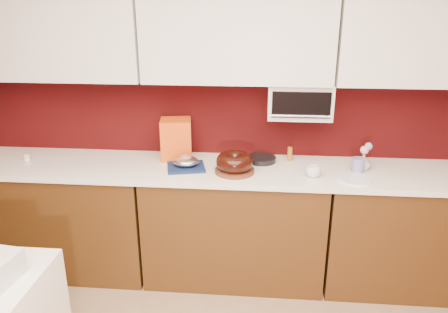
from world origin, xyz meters
name	(u,v)px	position (x,y,z in m)	size (l,w,h in m)	color
wall_back	(238,111)	(0.00, 2.25, 1.25)	(4.00, 0.02, 2.50)	#390708
base_cabinet_left	(66,218)	(-1.33, 1.94, 0.43)	(1.31, 0.58, 0.86)	#47290E
base_cabinet_center	(234,225)	(0.00, 1.94, 0.43)	(1.31, 0.58, 0.86)	#47290E
base_cabinet_right	(414,233)	(1.33, 1.94, 0.43)	(1.31, 0.58, 0.86)	#47290E
countertop	(235,170)	(0.00, 1.94, 0.88)	(4.00, 0.62, 0.04)	white
upper_cabinet_left	(50,30)	(-1.33, 2.08, 1.85)	(1.31, 0.33, 0.70)	white
upper_cabinet_center	(238,31)	(0.00, 2.08, 1.85)	(1.31, 0.33, 0.70)	white
upper_cabinet_right	(439,32)	(1.33, 2.08, 1.85)	(1.31, 0.33, 0.70)	white
toaster_oven	(300,100)	(0.45, 2.10, 1.38)	(0.45, 0.30, 0.25)	white
toaster_oven_door	(301,105)	(0.45, 1.94, 1.38)	(0.40, 0.02, 0.18)	black
toaster_oven_handle	(301,116)	(0.45, 1.93, 1.30)	(0.02, 0.02, 0.42)	silver
cake_base	(235,171)	(0.00, 1.85, 0.91)	(0.28, 0.28, 0.03)	#5A2D1B
bundt_cake	(235,162)	(0.00, 1.85, 0.98)	(0.26, 0.26, 0.11)	black
navy_towel	(186,167)	(-0.35, 1.89, 0.91)	(0.26, 0.22, 0.02)	#132349
foil_ham_nest	(186,161)	(-0.35, 1.89, 0.96)	(0.19, 0.16, 0.07)	silver
roasted_ham	(186,158)	(-0.35, 1.89, 0.98)	(0.09, 0.08, 0.06)	#B75E54
pandoro_box	(176,139)	(-0.46, 2.10, 1.05)	(0.23, 0.21, 0.31)	red
dark_pan	(261,159)	(0.19, 2.09, 0.92)	(0.22, 0.22, 0.04)	black
coffee_mug	(313,170)	(0.55, 1.81, 0.95)	(0.09, 0.09, 0.10)	white
blue_jar	(358,165)	(0.87, 1.93, 0.95)	(0.09, 0.09, 0.10)	navy
flower_vase	(363,161)	(0.92, 1.99, 0.97)	(0.09, 0.09, 0.13)	#ABB2C2
flower_pink	(364,150)	(0.92, 1.99, 1.05)	(0.06, 0.06, 0.06)	pink
flower_blue	(369,146)	(0.95, 2.01, 1.07)	(0.06, 0.06, 0.06)	#7D94C9
china_plate	(354,179)	(0.82, 1.78, 0.91)	(0.23, 0.23, 0.01)	white
amber_bottle	(290,154)	(0.40, 2.12, 0.95)	(0.04, 0.04, 0.11)	#965A1B
egg_left	(27,160)	(-1.57, 1.92, 0.92)	(0.05, 0.04, 0.04)	white
egg_right	(27,157)	(-1.60, 1.97, 0.92)	(0.05, 0.04, 0.04)	silver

